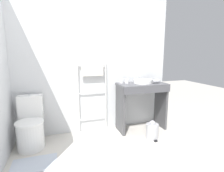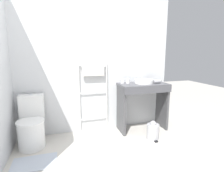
{
  "view_description": "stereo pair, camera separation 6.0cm",
  "coord_description": "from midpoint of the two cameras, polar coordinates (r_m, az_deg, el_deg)",
  "views": [
    {
      "loc": [
        -0.64,
        -1.68,
        1.41
      ],
      "look_at": [
        0.11,
        0.63,
        0.96
      ],
      "focal_mm": 28.0,
      "sensor_mm": 36.0,
      "label": 1
    },
    {
      "loc": [
        -0.59,
        -1.7,
        1.41
      ],
      "look_at": [
        0.11,
        0.63,
        0.96
      ],
      "focal_mm": 28.0,
      "sensor_mm": 36.0,
      "label": 2
    }
  ],
  "objects": [
    {
      "name": "bath_mat",
      "position": [
        2.68,
        -24.63,
        -22.21
      ],
      "size": [
        0.56,
        0.36,
        0.01
      ],
      "primitive_type": "cube",
      "color": "#B2BCCC",
      "rests_on": "ground_plane"
    },
    {
      "name": "toilet",
      "position": [
        3.01,
        -25.6,
        -12.09
      ],
      "size": [
        0.4,
        0.53,
        0.78
      ],
      "color": "white",
      "rests_on": "ground_plane"
    },
    {
      "name": "hair_dryer",
      "position": [
        3.33,
        13.5,
        1.6
      ],
      "size": [
        0.18,
        0.18,
        0.07
      ],
      "color": "#B7B7BC",
      "rests_on": "vanity_counter"
    },
    {
      "name": "sink_basin",
      "position": [
        3.25,
        9.49,
        1.57
      ],
      "size": [
        0.33,
        0.33,
        0.07
      ],
      "color": "white",
      "rests_on": "vanity_counter"
    },
    {
      "name": "wall_back",
      "position": [
        3.2,
        -6.97,
        7.06
      ],
      "size": [
        2.89,
        0.12,
        2.45
      ],
      "primitive_type": "cube",
      "color": "silver",
      "rests_on": "ground_plane"
    },
    {
      "name": "faucet",
      "position": [
        3.39,
        8.2,
        2.74
      ],
      "size": [
        0.02,
        0.1,
        0.13
      ],
      "color": "silver",
      "rests_on": "vanity_counter"
    },
    {
      "name": "cup_near_wall",
      "position": [
        3.21,
        2.59,
        1.66
      ],
      "size": [
        0.07,
        0.07,
        0.08
      ],
      "color": "white",
      "rests_on": "vanity_counter"
    },
    {
      "name": "trash_bin",
      "position": [
        3.1,
        12.44,
        -14.08
      ],
      "size": [
        0.21,
        0.24,
        0.32
      ],
      "color": "#B7B7BC",
      "rests_on": "ground_plane"
    },
    {
      "name": "towel_radiator",
      "position": [
        3.12,
        -6.93,
        1.41
      ],
      "size": [
        0.53,
        0.06,
        1.26
      ],
      "color": "silver",
      "rests_on": "ground_plane"
    },
    {
      "name": "vanity_counter",
      "position": [
        3.28,
        9.19,
        -4.24
      ],
      "size": [
        0.88,
        0.47,
        0.88
      ],
      "color": "#4C4C51",
      "rests_on": "ground_plane"
    },
    {
      "name": "cup_near_edge",
      "position": [
        3.2,
        4.35,
        1.67
      ],
      "size": [
        0.07,
        0.07,
        0.09
      ],
      "color": "white",
      "rests_on": "vanity_counter"
    }
  ]
}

